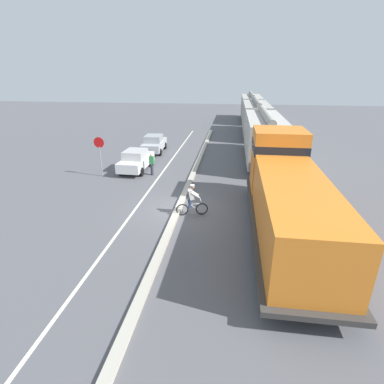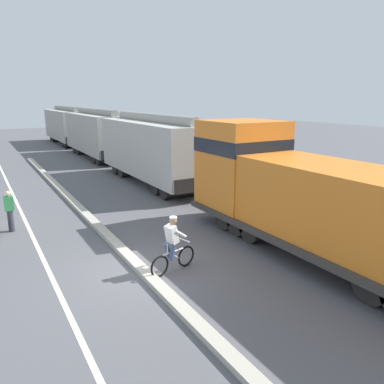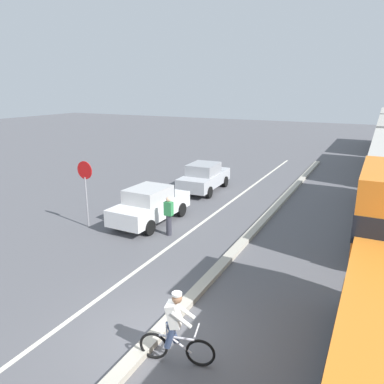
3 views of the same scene
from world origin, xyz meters
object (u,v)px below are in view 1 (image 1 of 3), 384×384
object	(u,v)px
hopper_car_trailing	(251,107)
stop_sign	(100,149)
locomotive	(285,194)
parked_car_white	(136,160)
hopper_car_lead	(264,137)
parked_car_silver	(154,143)
hopper_car_middle	(256,118)
cyclist	(192,201)
pedestrian_by_cars	(152,164)

from	to	relation	value
hopper_car_trailing	stop_sign	xyz separation A→B (m)	(-11.94, -28.98, -0.05)
locomotive	parked_car_white	bearing A→B (deg)	140.72
hopper_car_lead	hopper_car_trailing	size ratio (longest dim) A/B	1.00
hopper_car_lead	parked_car_silver	xyz separation A→B (m)	(-9.97, 1.76, -1.26)
locomotive	hopper_car_lead	world-z (taller)	locomotive
hopper_car_lead	parked_car_silver	size ratio (longest dim) A/B	2.48
hopper_car_middle	parked_car_silver	world-z (taller)	hopper_car_middle
cyclist	hopper_car_middle	bearing A→B (deg)	78.74
hopper_car_trailing	stop_sign	size ratio (longest dim) A/B	3.68
stop_sign	hopper_car_middle	bearing A→B (deg)	55.50
hopper_car_middle	cyclist	xyz separation A→B (m)	(-4.55, -22.89, -1.26)
hopper_car_lead	cyclist	distance (m)	12.23
hopper_car_middle	hopper_car_trailing	distance (m)	11.60
parked_car_white	cyclist	bearing A→B (deg)	-53.55
stop_sign	hopper_car_lead	bearing A→B (deg)	25.82
locomotive	parked_car_silver	xyz separation A→B (m)	(-9.97, 13.92, -0.98)
pedestrian_by_cars	parked_car_white	bearing A→B (deg)	147.88
hopper_car_trailing	cyclist	distance (m)	34.81
locomotive	parked_car_white	xyz separation A→B (m)	(-9.88, 8.08, -0.98)
parked_car_white	pedestrian_by_cars	world-z (taller)	same
stop_sign	pedestrian_by_cars	size ratio (longest dim) A/B	1.78
hopper_car_middle	cyclist	bearing A→B (deg)	-101.26
stop_sign	locomotive	bearing A→B (deg)	-28.11
pedestrian_by_cars	hopper_car_trailing	bearing A→B (deg)	73.45
parked_car_white	hopper_car_middle	bearing A→B (deg)	57.78
hopper_car_trailing	pedestrian_by_cars	xyz separation A→B (m)	(-8.38, -28.22, -1.23)
hopper_car_middle	hopper_car_trailing	bearing A→B (deg)	90.00
locomotive	pedestrian_by_cars	world-z (taller)	locomotive
hopper_car_trailing	cyclist	size ratio (longest dim) A/B	6.18
hopper_car_middle	parked_car_silver	bearing A→B (deg)	-135.37
hopper_car_lead	pedestrian_by_cars	distance (m)	9.85
locomotive	stop_sign	bearing A→B (deg)	151.89
parked_car_white	pedestrian_by_cars	size ratio (longest dim) A/B	2.62
pedestrian_by_cars	hopper_car_middle	bearing A→B (deg)	63.23
parked_car_white	pedestrian_by_cars	bearing A→B (deg)	-32.12
hopper_car_trailing	cyclist	bearing A→B (deg)	-97.52
hopper_car_middle	pedestrian_by_cars	world-z (taller)	hopper_car_middle
parked_car_white	parked_car_silver	distance (m)	5.84
locomotive	parked_car_white	size ratio (longest dim) A/B	2.74
hopper_car_trailing	parked_car_white	size ratio (longest dim) A/B	2.50
cyclist	stop_sign	xyz separation A→B (m)	(-7.39, 5.51, 1.21)
hopper_car_middle	stop_sign	xyz separation A→B (m)	(-11.94, -17.38, -0.05)
parked_car_white	stop_sign	distance (m)	2.93
cyclist	parked_car_white	bearing A→B (deg)	126.45
hopper_car_trailing	parked_car_white	xyz separation A→B (m)	(-9.88, -27.28, -1.26)
hopper_car_lead	parked_car_white	xyz separation A→B (m)	(-9.88, -4.08, -1.26)
cyclist	pedestrian_by_cars	bearing A→B (deg)	121.41
hopper_car_lead	hopper_car_middle	bearing A→B (deg)	90.00
hopper_car_lead	parked_car_white	world-z (taller)	hopper_car_lead
parked_car_white	stop_sign	bearing A→B (deg)	-140.49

